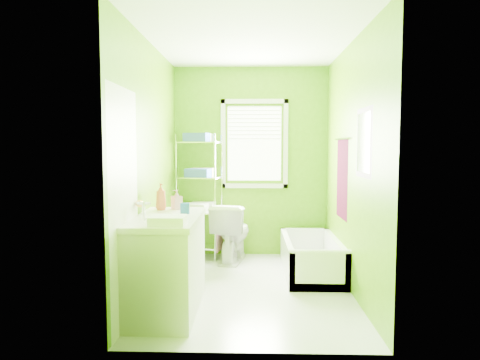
{
  "coord_description": "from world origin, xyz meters",
  "views": [
    {
      "loc": [
        0.02,
        -4.48,
        1.52
      ],
      "look_at": [
        -0.11,
        0.25,
        1.14
      ],
      "focal_mm": 32.0,
      "sensor_mm": 36.0,
      "label": 1
    }
  ],
  "objects_px": {
    "bathtub": "(311,262)",
    "vanity": "(167,260)",
    "wire_shelf_unit": "(201,182)",
    "toilet": "(232,232)"
  },
  "relations": [
    {
      "from": "toilet",
      "to": "vanity",
      "type": "relative_size",
      "value": 0.66
    },
    {
      "from": "bathtub",
      "to": "vanity",
      "type": "height_order",
      "value": "vanity"
    },
    {
      "from": "bathtub",
      "to": "wire_shelf_unit",
      "type": "relative_size",
      "value": 0.81
    },
    {
      "from": "vanity",
      "to": "wire_shelf_unit",
      "type": "xyz_separation_m",
      "value": [
        0.09,
        1.91,
        0.57
      ]
    },
    {
      "from": "toilet",
      "to": "wire_shelf_unit",
      "type": "relative_size",
      "value": 0.46
    },
    {
      "from": "wire_shelf_unit",
      "to": "bathtub",
      "type": "bearing_deg",
      "value": -27.42
    },
    {
      "from": "toilet",
      "to": "vanity",
      "type": "distance_m",
      "value": 1.8
    },
    {
      "from": "toilet",
      "to": "bathtub",
      "type": "bearing_deg",
      "value": 161.98
    },
    {
      "from": "vanity",
      "to": "wire_shelf_unit",
      "type": "height_order",
      "value": "wire_shelf_unit"
    },
    {
      "from": "bathtub",
      "to": "toilet",
      "type": "bearing_deg",
      "value": 150.83
    }
  ]
}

